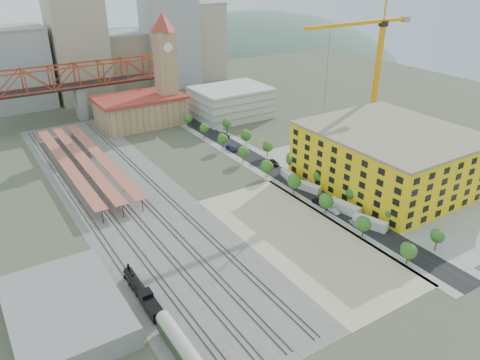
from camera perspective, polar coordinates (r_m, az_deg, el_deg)
ground at (r=153.27m, az=1.17°, el=-1.24°), size 400.00×400.00×0.00m
ballast_strip at (r=153.62m, az=-13.81°, el=-1.96°), size 36.00×165.00×0.06m
dirt_lot at (r=129.33m, az=7.45°, el=-6.98°), size 28.00×67.00×0.06m
street_asphalt at (r=172.66m, az=2.85°, el=1.95°), size 12.00×170.00×0.06m
sidewalk_west at (r=169.80m, az=1.33°, el=1.55°), size 3.00×170.00×0.04m
sidewalk_east at (r=175.66m, az=4.32°, el=2.33°), size 3.00×170.00×0.04m
construction_pad at (r=167.94m, az=17.97°, el=-0.05°), size 50.00×90.00×0.06m
rail_tracks at (r=153.11m, az=-14.45°, el=-2.09°), size 26.56×160.00×0.18m
platform_canopies at (r=175.11m, az=-18.54°, el=2.35°), size 16.00×80.00×4.12m
station_hall at (r=217.37m, az=-12.10°, el=8.32°), size 38.00×24.00×13.10m
clock_tower at (r=214.97m, az=-9.14°, el=14.44°), size 12.00×12.00×52.00m
parking_garage at (r=223.96m, az=-1.05°, el=9.48°), size 34.00×26.00×14.00m
truss_bridge at (r=230.14m, az=-19.25°, el=11.58°), size 94.00×9.60×25.60m
construction_building at (r=162.10m, az=17.72°, el=2.69°), size 44.60×50.60×18.80m
warehouse at (r=107.51m, az=-20.54°, el=-14.73°), size 22.00×32.00×5.00m
street_trees at (r=165.36m, az=4.84°, el=0.77°), size 15.40×124.40×8.00m
skyline at (r=273.24m, az=-14.69°, el=15.04°), size 133.00×46.00×60.00m
distant_hills at (r=420.10m, az=-13.55°, el=4.14°), size 647.00×264.00×227.00m
locomotive at (r=109.21m, az=-11.95°, el=-13.16°), size 2.56×19.72×4.93m
coach at (r=94.48m, az=-7.27°, el=-19.38°), size 2.83×16.43×5.16m
tower_crane at (r=189.63m, az=15.89°, el=14.10°), size 52.27×3.25×55.79m
site_trailer_a at (r=137.37m, az=15.58°, el=-5.06°), size 5.72×10.04×2.67m
site_trailer_b at (r=143.42m, az=12.56°, el=-3.28°), size 4.94×10.73×2.84m
site_trailer_c at (r=154.17m, az=8.27°, el=-0.85°), size 4.84×9.30×2.46m
site_trailer_d at (r=160.91m, az=6.03°, el=0.46°), size 4.15×9.23×2.45m
car_0 at (r=137.15m, az=13.92°, el=-5.19°), size 2.14×4.47×1.47m
car_1 at (r=142.43m, az=11.41°, el=-3.72°), size 1.46×4.09×1.34m
car_2 at (r=146.22m, az=9.79°, el=-2.71°), size 2.80×5.64×1.54m
car_3 at (r=184.54m, az=-1.09°, el=3.84°), size 2.46×5.53×1.58m
car_4 at (r=141.68m, az=15.35°, el=-4.33°), size 2.11×4.26×1.40m
car_5 at (r=158.50m, az=8.30°, el=-0.31°), size 1.90×4.13×1.31m
car_6 at (r=172.28m, az=4.11°, el=2.13°), size 3.12×5.78×1.54m
car_7 at (r=199.24m, az=-1.83°, el=5.49°), size 2.70×5.15×1.43m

